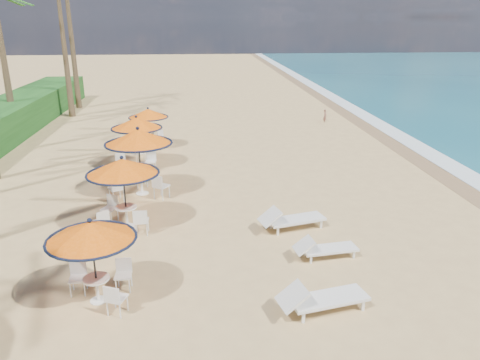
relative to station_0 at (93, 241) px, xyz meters
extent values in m
plane|color=tan|center=(4.84, 0.35, -1.61)|extent=(160.00, 160.00, 0.00)
cube|color=white|center=(14.14, 10.35, -1.61)|extent=(1.20, 140.00, 0.04)
cube|color=olive|center=(13.24, 10.35, -1.61)|extent=(1.40, 140.00, 0.02)
cylinder|color=black|center=(-0.03, -0.02, -0.55)|extent=(0.05, 0.05, 2.11)
cone|color=orange|center=(-0.03, -0.02, 0.27)|extent=(2.11, 2.11, 0.46)
torus|color=black|center=(-0.03, -0.02, 0.06)|extent=(2.11, 2.11, 0.06)
sphere|color=black|center=(-0.03, -0.02, 0.54)|extent=(0.11, 0.11, 0.11)
cylinder|color=silver|center=(-0.03, -0.02, -0.99)|extent=(0.64, 0.64, 0.04)
cylinder|color=silver|center=(-0.03, -0.02, -1.29)|extent=(0.07, 0.07, 0.64)
cylinder|color=black|center=(0.09, 4.29, -0.44)|extent=(0.05, 0.05, 2.33)
cone|color=orange|center=(0.09, 4.29, 0.47)|extent=(2.33, 2.33, 0.51)
torus|color=black|center=(0.09, 4.29, 0.24)|extent=(2.33, 2.33, 0.07)
sphere|color=black|center=(0.09, 4.29, 0.76)|extent=(0.12, 0.12, 0.12)
cylinder|color=silver|center=(0.09, 4.29, -0.92)|extent=(0.71, 0.71, 0.04)
cylinder|color=silver|center=(0.09, 4.29, -1.26)|extent=(0.08, 0.08, 0.71)
cylinder|color=black|center=(0.25, 7.32, -0.33)|extent=(0.06, 0.06, 2.57)
cone|color=orange|center=(0.25, 7.32, 0.68)|extent=(2.57, 2.57, 0.56)
torus|color=black|center=(0.25, 7.32, 0.42)|extent=(2.57, 2.57, 0.08)
sphere|color=black|center=(0.25, 7.32, 1.00)|extent=(0.13, 0.13, 0.13)
cylinder|color=silver|center=(0.25, 7.32, -0.85)|extent=(0.78, 0.78, 0.04)
cylinder|color=silver|center=(0.25, 7.32, -1.22)|extent=(0.09, 0.09, 0.78)
cylinder|color=black|center=(-0.25, 10.90, -0.46)|extent=(0.05, 0.05, 2.30)
cone|color=orange|center=(-0.25, 10.90, 0.44)|extent=(2.30, 2.30, 0.50)
torus|color=black|center=(-0.25, 10.90, 0.21)|extent=(2.30, 2.30, 0.07)
sphere|color=black|center=(-0.25, 10.90, 0.73)|extent=(0.12, 0.12, 0.12)
cylinder|color=silver|center=(-0.25, 10.90, -0.93)|extent=(0.70, 0.70, 0.04)
cylinder|color=silver|center=(-0.25, 10.90, -1.26)|extent=(0.08, 0.08, 0.70)
cylinder|color=black|center=(-0.05, 14.21, -0.58)|extent=(0.04, 0.04, 2.07)
cone|color=orange|center=(-0.05, 14.21, 0.23)|extent=(2.07, 2.07, 0.45)
torus|color=black|center=(-0.05, 14.21, 0.03)|extent=(2.07, 2.07, 0.06)
sphere|color=black|center=(-0.05, 14.21, 0.50)|extent=(0.11, 0.11, 0.11)
cylinder|color=silver|center=(-0.05, 14.21, -1.00)|extent=(0.63, 0.63, 0.04)
cylinder|color=silver|center=(-0.05, 14.21, -1.30)|extent=(0.07, 0.07, 0.63)
cube|color=silver|center=(5.45, -0.87, -1.30)|extent=(1.97, 1.07, 0.08)
cube|color=silver|center=(4.53, -1.07, -1.06)|extent=(0.75, 0.80, 0.46)
cube|color=silver|center=(5.45, -0.87, -1.48)|extent=(0.07, 0.07, 0.26)
cube|color=silver|center=(6.17, 1.65, -1.35)|extent=(1.65, 0.78, 0.07)
cube|color=silver|center=(5.39, 1.54, -1.14)|extent=(0.60, 0.64, 0.39)
cube|color=silver|center=(6.17, 1.65, -1.50)|extent=(0.06, 0.06, 0.22)
cube|color=silver|center=(5.61, 3.66, -1.30)|extent=(2.00, 1.15, 0.08)
cube|color=silver|center=(4.70, 3.41, -1.06)|extent=(0.78, 0.82, 0.47)
cube|color=silver|center=(5.61, 3.66, -1.48)|extent=(0.07, 0.07, 0.27)
cone|color=brown|center=(-8.58, 18.82, 3.63)|extent=(0.44, 0.44, 10.48)
cone|color=brown|center=(-6.22, 23.10, 2.75)|extent=(0.44, 0.44, 8.72)
cone|color=brown|center=(-6.50, 26.36, 3.61)|extent=(0.44, 0.44, 10.45)
imported|color=#8B5847|center=(10.79, 19.53, -1.15)|extent=(0.32, 0.39, 0.92)
camera|label=1|loc=(2.52, -10.07, 4.93)|focal=35.00mm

